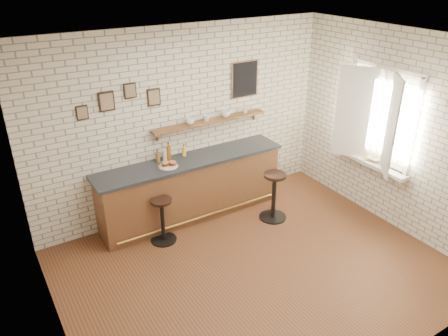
% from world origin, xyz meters
% --- Properties ---
extents(ground, '(5.00, 5.00, 0.00)m').
position_xyz_m(ground, '(0.00, 0.00, 0.00)').
color(ground, brown).
rests_on(ground, ground).
extents(bar_counter, '(3.10, 0.65, 1.01)m').
position_xyz_m(bar_counter, '(-0.08, 1.70, 0.51)').
color(bar_counter, brown).
rests_on(bar_counter, ground).
extents(sandwich_plate, '(0.28, 0.28, 0.01)m').
position_xyz_m(sandwich_plate, '(-0.48, 1.64, 1.02)').
color(sandwich_plate, white).
rests_on(sandwich_plate, bar_counter).
extents(ciabatta_sandwich, '(0.25, 0.19, 0.08)m').
position_xyz_m(ciabatta_sandwich, '(-0.47, 1.64, 1.06)').
color(ciabatta_sandwich, tan).
rests_on(ciabatta_sandwich, sandwich_plate).
extents(potato_chips, '(0.25, 0.19, 0.00)m').
position_xyz_m(potato_chips, '(-0.51, 1.64, 1.02)').
color(potato_chips, gold).
rests_on(potato_chips, sandwich_plate).
extents(bitters_bottle_brown, '(0.06, 0.06, 0.21)m').
position_xyz_m(bitters_bottle_brown, '(-0.55, 1.86, 1.09)').
color(bitters_bottle_brown, brown).
rests_on(bitters_bottle_brown, bar_counter).
extents(bitters_bottle_white, '(0.06, 0.06, 0.23)m').
position_xyz_m(bitters_bottle_white, '(-0.44, 1.86, 1.10)').
color(bitters_bottle_white, beige).
rests_on(bitters_bottle_white, bar_counter).
extents(bitters_bottle_amber, '(0.07, 0.07, 0.28)m').
position_xyz_m(bitters_bottle_amber, '(-0.37, 1.86, 1.13)').
color(bitters_bottle_amber, '#8C5316').
rests_on(bitters_bottle_amber, bar_counter).
extents(condiment_bottle_yellow, '(0.06, 0.06, 0.19)m').
position_xyz_m(condiment_bottle_yellow, '(-0.10, 1.86, 1.09)').
color(condiment_bottle_yellow, yellow).
rests_on(condiment_bottle_yellow, bar_counter).
extents(bar_stool_left, '(0.39, 0.39, 0.70)m').
position_xyz_m(bar_stool_left, '(-0.79, 1.29, 0.38)').
color(bar_stool_left, black).
rests_on(bar_stool_left, ground).
extents(bar_stool_right, '(0.44, 0.44, 0.80)m').
position_xyz_m(bar_stool_right, '(1.00, 0.93, 0.43)').
color(bar_stool_right, black).
rests_on(bar_stool_right, ground).
extents(wall_shelf, '(2.00, 0.18, 0.18)m').
position_xyz_m(wall_shelf, '(0.40, 1.90, 1.48)').
color(wall_shelf, brown).
rests_on(wall_shelf, ground).
extents(shelf_cup_a, '(0.14, 0.14, 0.11)m').
position_xyz_m(shelf_cup_a, '(0.04, 1.90, 1.55)').
color(shelf_cup_a, white).
rests_on(shelf_cup_a, wall_shelf).
extents(shelf_cup_b, '(0.13, 0.13, 0.10)m').
position_xyz_m(shelf_cup_b, '(0.33, 1.90, 1.55)').
color(shelf_cup_b, white).
rests_on(shelf_cup_b, wall_shelf).
extents(shelf_cup_c, '(0.18, 0.18, 0.11)m').
position_xyz_m(shelf_cup_c, '(0.69, 1.90, 1.55)').
color(shelf_cup_c, white).
rests_on(shelf_cup_c, wall_shelf).
extents(shelf_cup_d, '(0.12, 0.12, 0.09)m').
position_xyz_m(shelf_cup_d, '(1.07, 1.90, 1.54)').
color(shelf_cup_d, white).
rests_on(shelf_cup_d, wall_shelf).
extents(back_wall_decor, '(2.96, 0.02, 0.56)m').
position_xyz_m(back_wall_decor, '(0.23, 1.98, 2.05)').
color(back_wall_decor, black).
rests_on(back_wall_decor, ground).
extents(window_sill, '(0.20, 1.35, 0.06)m').
position_xyz_m(window_sill, '(2.40, 0.30, 0.90)').
color(window_sill, white).
rests_on(window_sill, ground).
extents(casement_window, '(0.40, 1.30, 1.56)m').
position_xyz_m(casement_window, '(2.36, 0.30, 1.65)').
color(casement_window, white).
rests_on(casement_window, ground).
extents(book_lower, '(0.25, 0.28, 0.02)m').
position_xyz_m(book_lower, '(2.38, 0.28, 0.94)').
color(book_lower, tan).
rests_on(book_lower, window_sill).
extents(book_upper, '(0.18, 0.24, 0.02)m').
position_xyz_m(book_upper, '(2.38, 0.30, 0.96)').
color(book_upper, tan).
rests_on(book_upper, book_lower).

